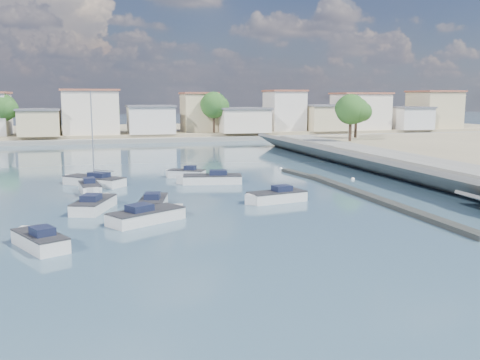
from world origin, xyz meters
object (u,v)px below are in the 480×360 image
Objects in this scene: motorboat_c at (209,179)px; sailboat at (92,181)px; motorboat_f at (185,174)px; motorboat_d at (274,197)px; motorboat_h at (150,216)px; motorboat_b at (154,203)px; motorboat_g at (90,189)px; motorboat_a at (38,241)px; motorboat_e at (95,205)px.

motorboat_c is 0.71× the size of sailboat.
motorboat_f is 9.58m from sailboat.
motorboat_d is 15.48m from motorboat_f.
motorboat_h is at bearing -116.11° from motorboat_c.
motorboat_b is at bearing 179.13° from motorboat_d.
motorboat_g is (-9.43, -6.84, 0.00)m from motorboat_f.
motorboat_b and motorboat_d have the same top height.
motorboat_g is (-11.09, -2.57, 0.00)m from motorboat_c.
motorboat_b is 1.26× the size of motorboat_f.
motorboat_a is 19.01m from motorboat_d.
motorboat_e is at bearing 172.55° from motorboat_b.
motorboat_b is 4.28m from motorboat_e.
motorboat_a and motorboat_b have the same top height.
sailboat is at bearing 102.71° from motorboat_h.
motorboat_b is 0.91× the size of motorboat_e.
motorboat_b is 0.56× the size of sailboat.
motorboat_c is 14.50m from motorboat_e.
motorboat_h is 0.61× the size of sailboat.
motorboat_e is at bearing 177.08° from motorboat_d.
motorboat_e is at bearing 125.50° from motorboat_h.
motorboat_d is 11.06m from motorboat_h.
motorboat_e is at bearing 72.11° from motorboat_a.
motorboat_h is (-5.54, -18.97, 0.00)m from motorboat_f.
motorboat_a is 0.86× the size of motorboat_e.
motorboat_d is at bearing -41.52° from sailboat.
motorboat_c is 16.36m from motorboat_h.
motorboat_f is at bearing 57.23° from motorboat_e.
motorboat_c and motorboat_d have the same top height.
motorboat_e and motorboat_f have the same top height.
motorboat_f is 0.87× the size of motorboat_g.
motorboat_f is (4.80, 14.61, 0.00)m from motorboat_b.
motorboat_a is 26.54m from motorboat_f.
motorboat_e is 6.04m from motorboat_h.
sailboat is (-3.74, 16.58, 0.03)m from motorboat_h.
motorboat_g is at bearing 80.85° from motorboat_a.
motorboat_a and motorboat_g have the same top height.
motorboat_h is 17.00m from sailboat.
motorboat_a is 0.85× the size of motorboat_h.
motorboat_c is 1.21× the size of motorboat_d.
motorboat_a is 0.74× the size of motorboat_c.
sailboat reaches higher than motorboat_e.
sailboat is at bearing 82.36° from motorboat_a.
motorboat_f is at bearing 35.97° from motorboat_g.
motorboat_a is 0.89× the size of motorboat_d.
motorboat_b is at bearing -122.01° from motorboat_c.
motorboat_f is at bearing 73.72° from motorboat_h.
motorboat_c is 11.11m from sailboat.
motorboat_d is at bearing -73.87° from motorboat_c.
motorboat_h is at bearing -77.29° from sailboat.
motorboat_b is at bearing -59.21° from motorboat_g.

